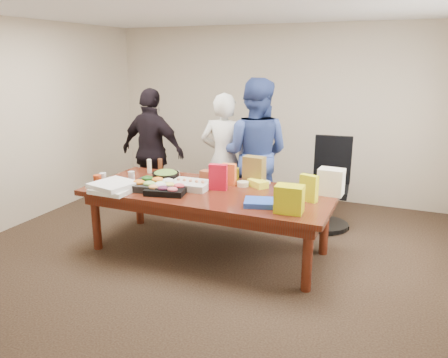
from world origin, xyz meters
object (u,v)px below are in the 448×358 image
at_px(person_center, 224,159).
at_px(sheet_cake, 190,185).
at_px(salad_bowl, 166,177).
at_px(office_chair, 328,186).
at_px(person_right, 254,154).
at_px(conference_table, 209,221).

height_order(person_center, sheet_cake, person_center).
height_order(sheet_cake, salad_bowl, salad_bowl).
relative_size(office_chair, person_right, 0.59).
xyz_separation_m(office_chair, person_right, (-0.95, -0.23, 0.40)).
xyz_separation_m(office_chair, person_center, (-1.35, -0.30, 0.30)).
height_order(conference_table, sheet_cake, sheet_cake).
relative_size(office_chair, sheet_cake, 2.58).
bearing_deg(conference_table, salad_bowl, 167.63).
xyz_separation_m(person_right, salad_bowl, (-0.82, -0.90, -0.18)).
bearing_deg(salad_bowl, sheet_cake, -19.83).
height_order(office_chair, person_center, person_center).
bearing_deg(office_chair, person_right, -170.89).
relative_size(conference_table, sheet_cake, 6.26).
height_order(conference_table, person_center, person_center).
distance_m(conference_table, sheet_cake, 0.47).
distance_m(conference_table, person_right, 1.22).
bearing_deg(sheet_cake, office_chair, 41.36).
distance_m(conference_table, person_center, 1.11).
bearing_deg(sheet_cake, conference_table, 0.54).
height_order(person_right, sheet_cake, person_right).
xyz_separation_m(conference_table, salad_bowl, (-0.63, 0.14, 0.43)).
xyz_separation_m(conference_table, sheet_cake, (-0.22, -0.01, 0.41)).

